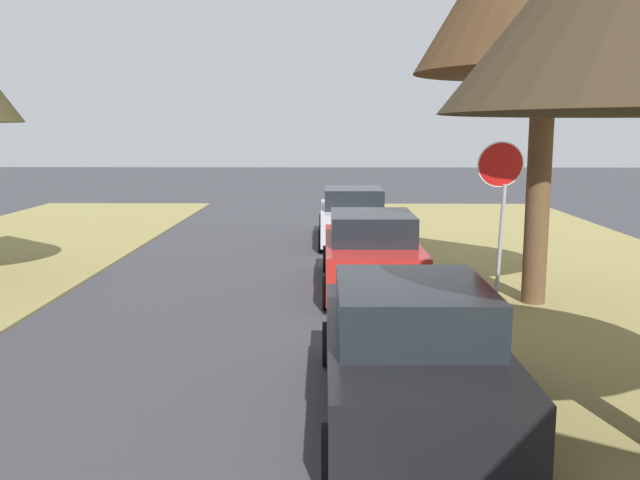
{
  "coord_description": "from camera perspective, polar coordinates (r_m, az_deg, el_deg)",
  "views": [
    {
      "loc": [
        1.6,
        0.51,
        3.19
      ],
      "look_at": [
        1.44,
        11.31,
        1.45
      ],
      "focal_mm": 38.5,
      "sensor_mm": 36.0,
      "label": 1
    }
  ],
  "objects": [
    {
      "name": "stop_sign_far",
      "position": [
        12.37,
        14.75,
        4.16
      ],
      "size": [
        0.81,
        0.47,
        2.95
      ],
      "color": "#9EA0A5",
      "rests_on": "grass_verge_right"
    },
    {
      "name": "parked_sedan_silver",
      "position": [
        19.64,
        2.74,
        1.91
      ],
      "size": [
        1.97,
        4.42,
        1.57
      ],
      "color": "#BCBCC1",
      "rests_on": "ground"
    },
    {
      "name": "parked_sedan_red",
      "position": [
        13.85,
        4.25,
        -1.15
      ],
      "size": [
        1.97,
        4.42,
        1.57
      ],
      "color": "red",
      "rests_on": "ground"
    },
    {
      "name": "parked_sedan_black",
      "position": [
        7.8,
        7.4,
        -9.38
      ],
      "size": [
        1.97,
        4.42,
        1.57
      ],
      "color": "black",
      "rests_on": "ground"
    }
  ]
}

